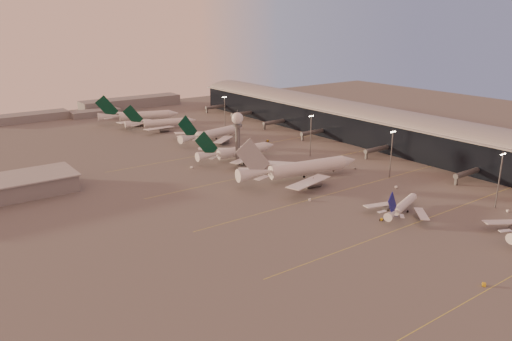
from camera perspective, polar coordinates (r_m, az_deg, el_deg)
ground at (r=193.22m, az=17.22°, el=-7.82°), size 700.00×700.00×0.00m
taxiway_markings at (r=247.75m, az=11.14°, el=-1.79°), size 180.00×185.25×0.02m
terminal at (r=336.16m, az=13.61°, el=4.89°), size 57.00×362.00×23.04m
radar_tower at (r=273.25m, az=-2.13°, el=4.86°), size 6.40×6.40×31.10m
mast_a at (r=235.49m, az=26.07°, el=-0.75°), size 3.60×0.56×25.00m
mast_b at (r=261.59m, az=15.22°, el=2.08°), size 3.60×0.56×25.00m
mast_c at (r=294.43m, az=6.28°, el=4.22°), size 3.60×0.56×25.00m
mast_d at (r=363.41m, az=-3.59°, el=6.75°), size 3.60×0.56×25.00m
distant_horizon at (r=457.32m, az=-17.05°, el=6.93°), size 165.00×37.50×9.00m
narrowbody_mid at (r=218.15m, az=16.40°, el=-4.05°), size 33.84×26.55×13.71m
widebody_white at (r=253.18m, az=5.06°, el=-0.11°), size 69.31×55.09×24.54m
greentail_a at (r=289.04m, az=-2.14°, el=1.97°), size 53.58×43.29×19.47m
greentail_b at (r=333.58m, az=-4.93°, el=4.01°), size 55.98×44.78×20.56m
greentail_c at (r=374.61m, az=-10.73°, el=5.19°), size 52.22×41.66×19.33m
greentail_d at (r=401.33m, az=-13.17°, el=5.91°), size 60.83×48.42×22.74m
gsv_truck_a at (r=171.62m, az=24.60°, el=-11.53°), size 5.70×5.00×2.27m
gsv_catering_a at (r=236.66m, az=26.90°, el=-3.84°), size 4.84×3.34×3.64m
gsv_tug_mid at (r=209.32m, az=14.16°, el=-5.45°), size 3.16×3.73×0.91m
gsv_truck_b at (r=249.82m, az=15.81°, el=-1.68°), size 5.86×2.35×2.34m
gsv_truck_c at (r=225.32m, az=6.14°, el=-3.18°), size 4.54×5.76×2.23m
gsv_catering_b at (r=275.23m, az=11.31°, el=0.51°), size 4.89×3.46×3.68m
gsv_tug_far at (r=278.70m, az=3.21°, el=0.75°), size 4.15×3.86×1.02m
gsv_truck_d at (r=274.02m, az=-7.45°, el=0.48°), size 4.00×5.89×2.24m
gsv_tug_hangar at (r=330.98m, az=1.35°, el=3.40°), size 3.85×3.33×0.94m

